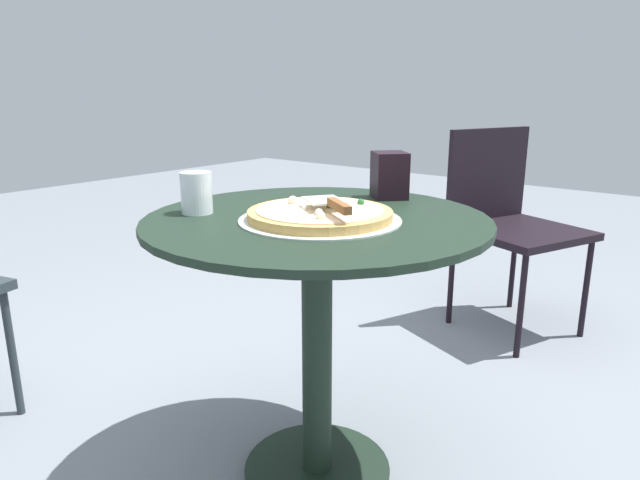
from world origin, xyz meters
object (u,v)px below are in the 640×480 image
drinking_cup (196,193)px  patio_chair_near (508,214)px  patio_table (317,288)px  pizza_server (332,203)px  pizza_on_tray (320,215)px  napkin_dispenser (389,175)px

drinking_cup → patio_chair_near: size_ratio=0.12×
patio_table → pizza_server: 0.25m
patio_table → pizza_on_tray: bearing=49.0°
pizza_on_tray → patio_chair_near: size_ratio=0.45×
patio_table → patio_chair_near: patio_chair_near is taller
pizza_server → napkin_dispenser: bearing=-168.4°
patio_table → patio_chair_near: size_ratio=0.98×
pizza_on_tray → drinking_cup: (0.13, -0.28, 0.04)m
pizza_on_tray → patio_chair_near: patio_chair_near is taller
patio_chair_near → patio_table: bearing=0.0°
napkin_dispenser → pizza_on_tray: bearing=-43.2°
patio_table → patio_chair_near: 1.28m
patio_table → drinking_cup: (0.15, -0.25, 0.23)m
patio_table → drinking_cup: 0.37m
pizza_server → pizza_on_tray: bearing=-114.7°
pizza_server → patio_chair_near: 1.36m
patio_chair_near → drinking_cup: bearing=-9.9°
patio_table → napkin_dispenser: bearing=178.2°
drinking_cup → napkin_dispenser: (-0.46, 0.26, 0.01)m
drinking_cup → napkin_dispenser: 0.53m
drinking_cup → patio_table: bearing=121.4°
pizza_on_tray → pizza_server: size_ratio=1.87×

